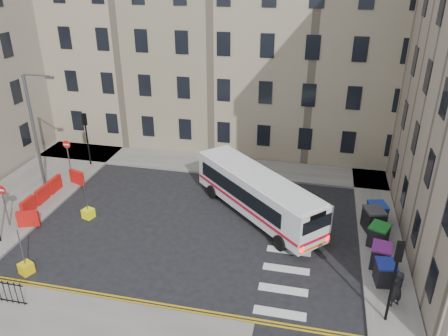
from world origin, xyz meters
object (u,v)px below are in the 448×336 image
at_px(bollard_yellow, 88,213).
at_px(bollard_chevron, 26,268).
at_px(wheelie_bin_a, 385,273).
at_px(wheelie_bin_e, 377,213).
at_px(bus, 257,193).
at_px(streetlamp, 35,133).
at_px(wheelie_bin_b, 381,256).
at_px(wheelie_bin_c, 379,235).
at_px(pedestrian, 397,289).
at_px(wheelie_bin_d, 373,219).

relative_size(bollard_yellow, bollard_chevron, 1.00).
bearing_deg(wheelie_bin_a, bollard_yellow, 164.83).
bearing_deg(bollard_yellow, wheelie_bin_e, 10.12).
xyz_separation_m(bus, bollard_yellow, (-10.14, -2.57, -1.30)).
xyz_separation_m(streetlamp, wheelie_bin_b, (21.67, -3.65, -3.56)).
distance_m(wheelie_bin_c, pedestrian, 4.78).
height_order(bus, bollard_chevron, bus).
relative_size(bus, wheelie_bin_c, 6.27).
relative_size(wheelie_bin_a, wheelie_bin_b, 0.92).
xyz_separation_m(wheelie_bin_a, wheelie_bin_b, (-0.09, 1.30, 0.03)).
distance_m(wheelie_bin_a, wheelie_bin_e, 5.60).
height_order(wheelie_bin_c, bollard_yellow, wheelie_bin_c).
xyz_separation_m(bollard_yellow, bollard_chevron, (-0.47, -5.55, 0.00)).
xyz_separation_m(wheelie_bin_a, pedestrian, (0.30, -1.52, 0.35)).
bearing_deg(wheelie_bin_d, bollard_yellow, 170.73).
xyz_separation_m(wheelie_bin_b, bollard_chevron, (-17.59, -4.35, -0.48)).
bearing_deg(bollard_chevron, wheelie_bin_d, 24.13).
relative_size(wheelie_bin_e, pedestrian, 0.72).
bearing_deg(wheelie_bin_e, wheelie_bin_c, -107.18).
bearing_deg(streetlamp, bollard_chevron, -62.98).
xyz_separation_m(streetlamp, bollard_yellow, (4.55, -2.45, -4.04)).
bearing_deg(bollard_chevron, pedestrian, 4.83).
bearing_deg(wheelie_bin_d, bollard_chevron, -172.80).
relative_size(streetlamp, wheelie_bin_d, 5.53).
distance_m(wheelie_bin_a, pedestrian, 1.59).
bearing_deg(pedestrian, wheelie_bin_d, -119.43).
xyz_separation_m(streetlamp, pedestrian, (22.06, -6.48, -3.25)).
distance_m(streetlamp, bus, 14.94).
distance_m(bus, bollard_yellow, 10.54).
height_order(wheelie_bin_a, bollard_yellow, wheelie_bin_a).
height_order(bus, wheelie_bin_b, bus).
distance_m(bus, wheelie_bin_b, 7.98).
distance_m(wheelie_bin_b, bollard_chevron, 18.13).
height_order(wheelie_bin_a, wheelie_bin_b, wheelie_bin_b).
bearing_deg(bollard_yellow, wheelie_bin_b, -4.02).
bearing_deg(wheelie_bin_e, bus, 169.62).
bearing_deg(wheelie_bin_d, bus, 160.75).
bearing_deg(bus, bollard_yellow, 148.14).
distance_m(streetlamp, bollard_yellow, 6.56).
distance_m(wheelie_bin_c, wheelie_bin_e, 2.36).
xyz_separation_m(bus, wheelie_bin_a, (7.08, -5.08, -0.86)).
height_order(bollard_yellow, bollard_chevron, same).
distance_m(wheelie_bin_e, bollard_chevron, 19.77).
xyz_separation_m(streetlamp, wheelie_bin_e, (21.85, 0.64, -3.55)).
relative_size(streetlamp, bus, 0.91).
bearing_deg(wheelie_bin_a, wheelie_bin_b, 86.96).
relative_size(wheelie_bin_d, bollard_yellow, 2.45).
bearing_deg(wheelie_bin_b, wheelie_bin_a, -75.62).
height_order(streetlamp, bollard_chevron, streetlamp).
relative_size(wheelie_bin_e, bollard_yellow, 2.26).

